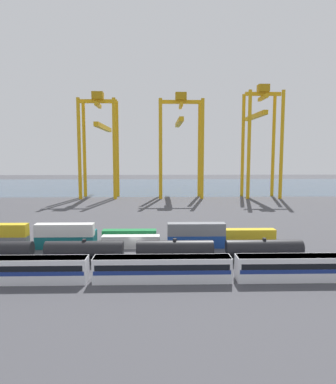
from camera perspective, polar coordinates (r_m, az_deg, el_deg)
ground_plane at (r=112.86m, az=-3.93°, el=-3.77°), size 420.00×420.00×0.00m
harbour_water at (r=213.62m, az=-2.76°, el=1.02°), size 400.00×110.00×0.01m
passenger_train at (r=55.40m, az=-0.94°, el=-12.22°), size 65.57×3.14×3.90m
freight_tank_row at (r=64.49m, az=-6.23°, el=-9.60°), size 62.75×2.97×4.43m
shipping_container_2 at (r=76.91m, az=-16.41°, el=-7.83°), size 12.10×2.44×2.60m
shipping_container_3 at (r=76.33m, az=-16.47°, el=-5.93°), size 12.10×2.44×2.60m
shipping_container_4 at (r=74.59m, az=-6.05°, el=-8.04°), size 12.10×2.44×2.60m
shipping_container_5 at (r=74.75m, az=4.61°, el=-8.00°), size 12.10×2.44×2.60m
shipping_container_6 at (r=74.15m, az=4.63°, el=-6.05°), size 12.10×2.44×2.60m
shipping_container_7 at (r=86.64m, az=-24.53°, el=-6.56°), size 6.04×2.44×2.60m
shipping_container_8 at (r=82.31m, az=-15.78°, el=-6.88°), size 12.10×2.44×2.60m
shipping_container_9 at (r=80.06m, az=-6.29°, el=-7.05°), size 12.10×2.44×2.60m
shipping_container_10 at (r=80.07m, az=3.47°, el=-7.02°), size 6.04×2.44×2.60m
shipping_container_11 at (r=82.32m, az=12.95°, el=-6.80°), size 12.10×2.44×2.60m
gantry_crane_west at (r=162.21m, az=-11.02°, el=9.09°), size 16.55×41.70×46.23m
gantry_crane_central at (r=159.62m, az=2.02°, el=9.41°), size 19.53×37.51×46.08m
gantry_crane_east at (r=165.18m, az=14.85°, el=9.69°), size 15.80×33.85×49.64m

